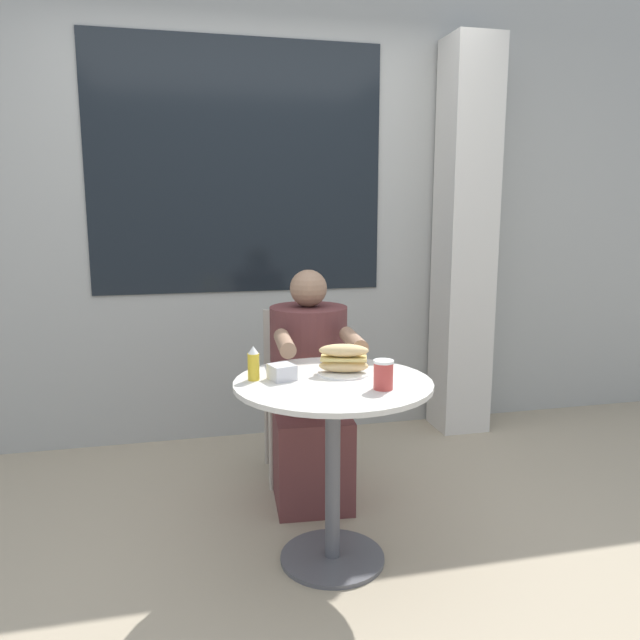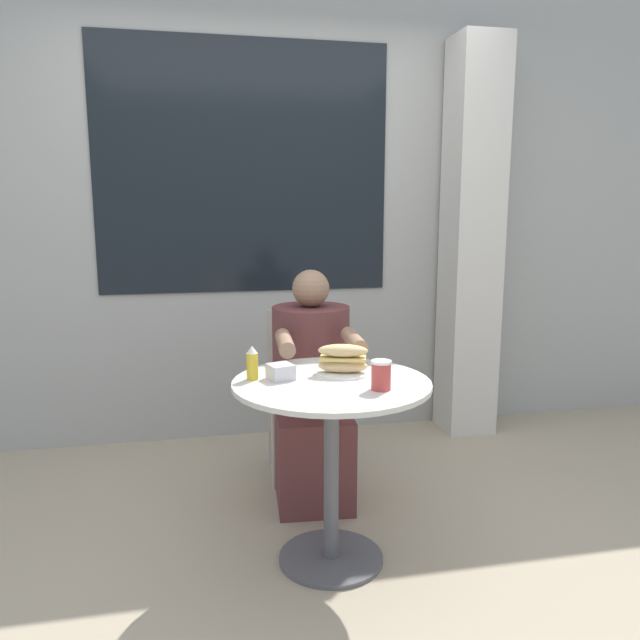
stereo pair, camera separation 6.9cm
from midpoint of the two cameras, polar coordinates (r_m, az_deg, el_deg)
ground_plane at (r=2.72m, az=1.78°, el=-21.04°), size 8.00×8.00×0.00m
storefront_wall at (r=3.83m, az=-3.64°, el=10.17°), size 8.00×0.09×2.80m
lattice_pillar at (r=3.98m, az=14.15°, el=6.95°), size 0.30×0.30×2.40m
cafe_table at (r=2.47m, az=1.86°, el=-10.00°), size 0.77×0.77×0.75m
diner_chair at (r=3.36m, az=-1.14°, el=-5.06°), size 0.41×0.41×0.87m
seated_diner at (r=3.04m, az=-0.09°, el=-7.55°), size 0.41×0.68×1.12m
sandwich_on_plate at (r=2.50m, az=2.90°, el=-3.74°), size 0.21×0.21×0.12m
drink_cup at (r=2.30m, az=6.47°, el=-5.02°), size 0.08×0.08×0.11m
napkin_box at (r=2.43m, az=-2.80°, el=-4.76°), size 0.11×0.11×0.06m
condiment_bottle at (r=2.42m, az=-5.40°, el=-3.96°), size 0.05×0.05×0.13m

